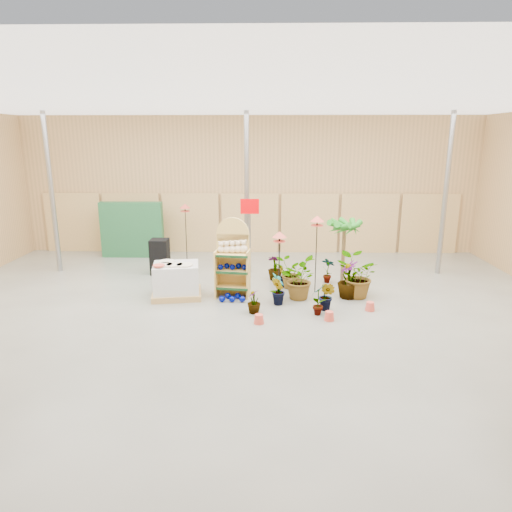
{
  "coord_description": "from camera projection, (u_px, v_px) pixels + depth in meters",
  "views": [
    {
      "loc": [
        0.53,
        -9.23,
        3.78
      ],
      "look_at": [
        0.3,
        1.5,
        1.0
      ],
      "focal_mm": 32.0,
      "sensor_mm": 36.0,
      "label": 1
    }
  ],
  "objects": [
    {
      "name": "potted_plant_3",
      "position": [
        349.0,
        279.0,
        11.01
      ],
      "size": [
        0.53,
        0.53,
        0.94
      ],
      "primitive_type": "imported",
      "rotation": [
        0.0,
        0.0,
        4.71
      ],
      "color": "#227C1C",
      "rests_on": "ground"
    },
    {
      "name": "bird_table_right",
      "position": [
        317.0,
        221.0,
        11.08
      ],
      "size": [
        0.34,
        0.34,
        1.96
      ],
      "color": "black",
      "rests_on": "ground"
    },
    {
      "name": "potted_plant_4",
      "position": [
        328.0,
        270.0,
        12.2
      ],
      "size": [
        0.45,
        0.42,
        0.7
      ],
      "primitive_type": "imported",
      "rotation": [
        0.0,
        0.0,
        2.51
      ],
      "color": "#227C1C",
      "rests_on": "ground"
    },
    {
      "name": "potted_plant_11",
      "position": [
        275.0,
        267.0,
        12.47
      ],
      "size": [
        0.41,
        0.41,
        0.69
      ],
      "primitive_type": "imported",
      "rotation": [
        0.0,
        0.0,
        3.08
      ],
      "color": "#227C1C",
      "rests_on": "ground"
    },
    {
      "name": "room",
      "position": [
        242.0,
        210.0,
        10.21
      ],
      "size": [
        15.2,
        12.1,
        4.7
      ],
      "color": "#67675D",
      "rests_on": "ground"
    },
    {
      "name": "potted_plant_8",
      "position": [
        318.0,
        299.0,
        9.99
      ],
      "size": [
        0.42,
        0.46,
        0.72
      ],
      "primitive_type": "imported",
      "rotation": [
        0.0,
        0.0,
        4.13
      ],
      "color": "#227C1C",
      "rests_on": "ground"
    },
    {
      "name": "palm",
      "position": [
        345.0,
        226.0,
        11.79
      ],
      "size": [
        0.7,
        0.7,
        1.84
      ],
      "color": "brown",
      "rests_on": "ground"
    },
    {
      "name": "potted_plant_7",
      "position": [
        254.0,
        301.0,
        10.1
      ],
      "size": [
        0.37,
        0.37,
        0.55
      ],
      "primitive_type": "imported",
      "rotation": [
        0.0,
        0.0,
        4.51
      ],
      "color": "#227C1C",
      "rests_on": "ground"
    },
    {
      "name": "potted_plant_5",
      "position": [
        284.0,
        276.0,
        11.84
      ],
      "size": [
        0.43,
        0.43,
        0.61
      ],
      "primitive_type": "imported",
      "rotation": [
        0.0,
        0.0,
        3.93
      ],
      "color": "#227C1C",
      "rests_on": "ground"
    },
    {
      "name": "display_shelf",
      "position": [
        233.0,
        261.0,
        11.12
      ],
      "size": [
        0.86,
        0.6,
        1.93
      ],
      "rotation": [
        0.0,
        0.0,
        -0.12
      ],
      "color": "tan",
      "rests_on": "ground"
    },
    {
      "name": "potted_plant_10",
      "position": [
        356.0,
        276.0,
        11.02
      ],
      "size": [
        1.15,
        1.06,
        1.08
      ],
      "primitive_type": "imported",
      "rotation": [
        0.0,
        0.0,
        2.89
      ],
      "color": "#227C1C",
      "rests_on": "ground"
    },
    {
      "name": "potted_plant_6",
      "position": [
        290.0,
        273.0,
        11.74
      ],
      "size": [
        0.86,
        0.79,
        0.8
      ],
      "primitive_type": "imported",
      "rotation": [
        0.0,
        0.0,
        3.39
      ],
      "color": "#227C1C",
      "rests_on": "ground"
    },
    {
      "name": "potted_plant_1",
      "position": [
        279.0,
        291.0,
        10.56
      ],
      "size": [
        0.37,
        0.43,
        0.69
      ],
      "primitive_type": "imported",
      "rotation": [
        0.0,
        0.0,
        4.89
      ],
      "color": "#227C1C",
      "rests_on": "ground"
    },
    {
      "name": "potted_plant_9",
      "position": [
        327.0,
        296.0,
        10.23
      ],
      "size": [
        0.48,
        0.48,
        0.68
      ],
      "primitive_type": "imported",
      "rotation": [
        0.0,
        0.0,
        5.52
      ],
      "color": "#227C1C",
      "rests_on": "ground"
    },
    {
      "name": "charcoal_planters",
      "position": [
        160.0,
        256.0,
        13.02
      ],
      "size": [
        0.5,
        0.5,
        1.0
      ],
      "color": "black",
      "rests_on": "ground"
    },
    {
      "name": "potted_plant_2",
      "position": [
        298.0,
        278.0,
        10.98
      ],
      "size": [
        0.82,
        0.94,
        1.01
      ],
      "primitive_type": "imported",
      "rotation": [
        0.0,
        0.0,
        1.53
      ],
      "color": "#227C1C",
      "rests_on": "ground"
    },
    {
      "name": "bird_table_back",
      "position": [
        185.0,
        208.0,
        14.27
      ],
      "size": [
        0.34,
        0.34,
        1.79
      ],
      "color": "black",
      "rests_on": "ground"
    },
    {
      "name": "pallet_stack",
      "position": [
        176.0,
        280.0,
        11.11
      ],
      "size": [
        1.31,
        1.14,
        0.87
      ],
      "rotation": [
        0.0,
        0.0,
        0.15
      ],
      "color": "tan",
      "rests_on": "ground"
    },
    {
      "name": "bird_table_front",
      "position": [
        279.0,
        237.0,
        10.86
      ],
      "size": [
        0.34,
        0.34,
        1.63
      ],
      "color": "black",
      "rests_on": "ground"
    },
    {
      "name": "gazing_balls_shelf",
      "position": [
        233.0,
        267.0,
        11.04
      ],
      "size": [
        0.71,
        0.24,
        0.13
      ],
      "color": "#000972",
      "rests_on": "display_shelf"
    },
    {
      "name": "potted_plant_0",
      "position": [
        277.0,
        289.0,
        10.68
      ],
      "size": [
        0.41,
        0.46,
        0.73
      ],
      "primitive_type": "imported",
      "rotation": [
        0.0,
        0.0,
        1.09
      ],
      "color": "#227C1C",
      "rests_on": "ground"
    },
    {
      "name": "trellis_stock",
      "position": [
        132.0,
        230.0,
        14.77
      ],
      "size": [
        2.0,
        0.3,
        1.8
      ],
      "primitive_type": "cube",
      "color": "#1E542D",
      "rests_on": "ground"
    },
    {
      "name": "gazing_balls_floor",
      "position": [
        232.0,
        298.0,
        10.91
      ],
      "size": [
        0.63,
        0.39,
        0.15
      ],
      "color": "#000972",
      "rests_on": "ground"
    },
    {
      "name": "offer_sign",
      "position": [
        250.0,
        222.0,
        12.38
      ],
      "size": [
        0.5,
        0.08,
        2.2
      ],
      "color": "gray",
      "rests_on": "ground"
    },
    {
      "name": "teddy_bears",
      "position": [
        234.0,
        248.0,
        10.95
      ],
      "size": [
        0.72,
        0.2,
        0.31
      ],
      "color": "beige",
      "rests_on": "display_shelf"
    }
  ]
}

